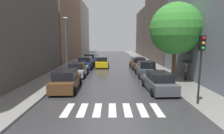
% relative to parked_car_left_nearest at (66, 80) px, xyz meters
% --- Properties ---
extents(ground_plane, '(28.00, 72.00, 0.04)m').
position_rel_parked_car_left_nearest_xyz_m(ground_plane, '(3.88, 17.19, -0.82)').
color(ground_plane, '#333336').
extents(sidewalk_left, '(3.00, 72.00, 0.15)m').
position_rel_parked_car_left_nearest_xyz_m(sidewalk_left, '(-2.62, 17.19, -0.72)').
color(sidewalk_left, gray).
rests_on(sidewalk_left, ground).
extents(sidewalk_right, '(3.00, 72.00, 0.15)m').
position_rel_parked_car_left_nearest_xyz_m(sidewalk_right, '(10.38, 17.19, -0.72)').
color(sidewalk_right, gray).
rests_on(sidewalk_right, ground).
extents(crosswalk_stripes, '(5.85, 2.20, 0.01)m').
position_rel_parked_car_left_nearest_xyz_m(crosswalk_stripes, '(3.88, -4.53, -0.79)').
color(crosswalk_stripes, silver).
rests_on(crosswalk_stripes, ground).
extents(building_left_mid, '(6.00, 18.99, 22.85)m').
position_rel_parked_car_left_nearest_xyz_m(building_left_mid, '(-7.12, 23.43, 10.63)').
color(building_left_mid, '#8C6B56').
rests_on(building_left_mid, ground).
extents(building_left_far, '(6.00, 18.13, 15.14)m').
position_rel_parked_car_left_nearest_xyz_m(building_left_far, '(-7.12, 42.24, 6.77)').
color(building_left_far, '#9E9384').
rests_on(building_left_far, ground).
extents(building_right_mid, '(6.00, 16.08, 21.23)m').
position_rel_parked_car_left_nearest_xyz_m(building_right_mid, '(14.88, 20.80, 9.82)').
color(building_right_mid, '#564C47').
rests_on(building_right_mid, ground).
extents(building_right_far, '(6.00, 13.53, 12.25)m').
position_rel_parked_car_left_nearest_xyz_m(building_right_far, '(14.88, 36.26, 5.33)').
color(building_right_far, '#564C47').
rests_on(building_right_far, ground).
extents(parked_car_left_nearest, '(2.23, 4.78, 1.71)m').
position_rel_parked_car_left_nearest_xyz_m(parked_car_left_nearest, '(0.00, 0.00, 0.00)').
color(parked_car_left_nearest, brown).
rests_on(parked_car_left_nearest, ground).
extents(parked_car_left_second, '(2.11, 4.56, 1.57)m').
position_rel_parked_car_left_nearest_xyz_m(parked_car_left_second, '(-0.10, 5.90, -0.06)').
color(parked_car_left_second, '#B2B7BF').
rests_on(parked_car_left_second, ground).
extents(parked_car_left_third, '(2.26, 4.11, 1.73)m').
position_rel_parked_car_left_nearest_xyz_m(parked_car_left_third, '(0.04, 11.48, 0.01)').
color(parked_car_left_third, navy).
rests_on(parked_car_left_third, ground).
extents(parked_car_left_fourth, '(2.14, 4.70, 1.77)m').
position_rel_parked_car_left_nearest_xyz_m(parked_car_left_fourth, '(0.03, 17.18, 0.03)').
color(parked_car_left_fourth, navy).
rests_on(parked_car_left_fourth, ground).
extents(parked_car_right_nearest, '(2.20, 4.60, 1.60)m').
position_rel_parked_car_left_nearest_xyz_m(parked_car_right_nearest, '(7.74, -0.48, -0.05)').
color(parked_car_right_nearest, '#474C51').
rests_on(parked_car_right_nearest, ground).
extents(parked_car_right_second, '(2.15, 4.53, 1.78)m').
position_rel_parked_car_left_nearest_xyz_m(parked_car_right_second, '(7.85, 5.71, 0.03)').
color(parked_car_right_second, '#474C51').
rests_on(parked_car_right_second, ground).
extents(parked_car_right_third, '(2.20, 4.53, 1.65)m').
position_rel_parked_car_left_nearest_xyz_m(parked_car_right_third, '(7.81, 11.44, -0.03)').
color(parked_car_right_third, brown).
rests_on(parked_car_right_third, ground).
extents(taxi_midroad, '(2.12, 4.61, 1.81)m').
position_rel_parked_car_left_nearest_xyz_m(taxi_midroad, '(2.42, 13.03, -0.03)').
color(taxi_midroad, yellow).
rests_on(taxi_midroad, ground).
extents(pedestrian_foreground, '(1.09, 1.09, 1.97)m').
position_rel_parked_car_left_nearest_xyz_m(pedestrian_foreground, '(11.41, 2.98, 0.82)').
color(pedestrian_foreground, black).
rests_on(pedestrian_foreground, sidewalk_right).
extents(street_tree_right, '(5.09, 5.09, 7.67)m').
position_rel_parked_car_left_nearest_xyz_m(street_tree_right, '(10.18, 3.11, 4.47)').
color(street_tree_right, '#513823').
rests_on(street_tree_right, sidewalk_right).
extents(traffic_light_right_corner, '(0.30, 0.42, 4.30)m').
position_rel_parked_car_left_nearest_xyz_m(traffic_light_right_corner, '(9.33, -3.95, 2.49)').
color(traffic_light_right_corner, black).
rests_on(traffic_light_right_corner, sidewalk_right).
extents(lamp_post_left, '(0.60, 0.28, 6.75)m').
position_rel_parked_car_left_nearest_xyz_m(lamp_post_left, '(-1.67, 7.24, 3.26)').
color(lamp_post_left, '#595B60').
rests_on(lamp_post_left, sidewalk_left).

